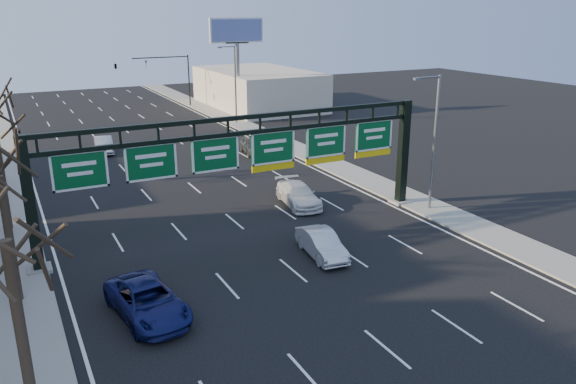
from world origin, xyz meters
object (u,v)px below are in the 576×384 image
car_white_wagon (298,195)px  car_silver_sedan (322,244)px  car_blue_suv (147,301)px  sign_gantry (248,158)px

car_white_wagon → car_silver_sedan: bearing=-101.8°
car_blue_suv → car_silver_sedan: bearing=3.6°
sign_gantry → car_silver_sedan: size_ratio=5.74×
car_silver_sedan → car_white_wagon: 8.58m
sign_gantry → car_blue_suv: size_ratio=4.57×
sign_gantry → car_white_wagon: bearing=30.4°
car_blue_suv → car_silver_sedan: 10.25m
sign_gantry → car_blue_suv: sign_gantry is taller
car_blue_suv → car_white_wagon: (12.99, 10.03, -0.01)m
car_silver_sedan → car_white_wagon: bearing=76.6°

